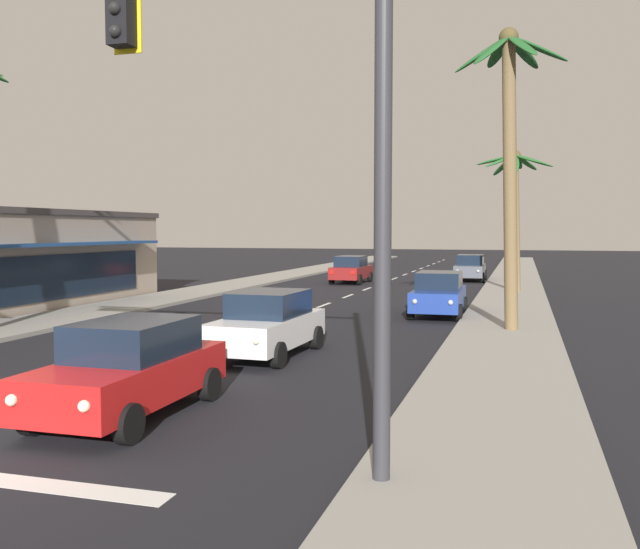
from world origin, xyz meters
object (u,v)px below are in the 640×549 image
(sedan_oncoming_far, at_px, (351,269))
(sedan_parked_nearest_kerb, at_px, (439,294))
(sedan_third_in_queue, at_px, (268,323))
(sedan_parked_mid_kerb, at_px, (470,268))
(palm_right_third, at_px, (515,189))
(traffic_signal_mast, at_px, (140,70))
(sedan_lead_at_stop_bar, at_px, (130,368))
(palm_right_second, at_px, (510,138))

(sedan_oncoming_far, distance_m, sedan_parked_nearest_kerb, 16.65)
(sedan_third_in_queue, distance_m, sedan_parked_mid_kerb, 28.88)
(sedan_third_in_queue, distance_m, sedan_oncoming_far, 25.01)
(sedan_parked_mid_kerb, xyz_separation_m, palm_right_third, (2.81, -8.73, 4.48))
(traffic_signal_mast, bearing_deg, sedan_lead_at_stop_bar, 125.99)
(sedan_third_in_queue, xyz_separation_m, sedan_parked_mid_kerb, (3.10, 28.71, 0.00))
(sedan_lead_at_stop_bar, relative_size, sedan_parked_nearest_kerb, 1.00)
(sedan_oncoming_far, bearing_deg, traffic_signal_mast, -81.18)
(sedan_oncoming_far, bearing_deg, palm_right_second, -62.90)
(palm_right_second, bearing_deg, sedan_third_in_queue, -135.19)
(sedan_third_in_queue, xyz_separation_m, palm_right_second, (5.86, 5.82, 5.28))
(sedan_parked_mid_kerb, distance_m, palm_right_third, 10.21)
(sedan_lead_at_stop_bar, distance_m, palm_right_third, 27.22)
(traffic_signal_mast, height_order, sedan_parked_mid_kerb, traffic_signal_mast)
(sedan_lead_at_stop_bar, xyz_separation_m, sedan_third_in_queue, (0.27, 6.14, 0.00))
(sedan_oncoming_far, distance_m, palm_right_third, 11.70)
(sedan_parked_nearest_kerb, distance_m, palm_right_second, 7.01)
(sedan_parked_nearest_kerb, distance_m, sedan_parked_mid_kerb, 19.05)
(sedan_third_in_queue, bearing_deg, traffic_signal_mast, -80.98)
(traffic_signal_mast, relative_size, sedan_lead_at_stop_bar, 2.44)
(sedan_parked_mid_kerb, xyz_separation_m, palm_right_second, (2.76, -22.89, 5.28))
(sedan_third_in_queue, relative_size, sedan_parked_nearest_kerb, 1.00)
(sedan_lead_at_stop_bar, height_order, palm_right_second, palm_right_second)
(traffic_signal_mast, xyz_separation_m, sedan_oncoming_far, (-5.13, 33.06, -4.56))
(palm_right_second, bearing_deg, sedan_lead_at_stop_bar, -117.13)
(sedan_parked_nearest_kerb, bearing_deg, palm_right_second, -56.17)
(sedan_lead_at_stop_bar, xyz_separation_m, sedan_parked_nearest_kerb, (3.56, 15.81, 0.00))
(sedan_parked_mid_kerb, bearing_deg, traffic_signal_mast, -92.74)
(sedan_parked_nearest_kerb, bearing_deg, traffic_signal_mast, -96.23)
(traffic_signal_mast, distance_m, palm_right_second, 14.89)
(sedan_third_in_queue, height_order, palm_right_second, palm_right_second)
(traffic_signal_mast, bearing_deg, sedan_parked_nearest_kerb, 83.77)
(sedan_parked_nearest_kerb, xyz_separation_m, sedan_parked_mid_kerb, (-0.19, 19.05, 0.00))
(sedan_parked_nearest_kerb, bearing_deg, palm_right_third, 75.74)
(sedan_third_in_queue, relative_size, palm_right_second, 0.47)
(palm_right_third, bearing_deg, traffic_signal_mast, -99.20)
(sedan_lead_at_stop_bar, bearing_deg, sedan_parked_mid_kerb, 84.48)
(sedan_lead_at_stop_bar, distance_m, palm_right_second, 14.44)
(sedan_oncoming_far, xyz_separation_m, sedan_parked_mid_kerb, (6.91, 3.99, 0.00))
(palm_right_second, relative_size, palm_right_third, 1.30)
(sedan_third_in_queue, bearing_deg, sedan_oncoming_far, 98.76)
(sedan_oncoming_far, bearing_deg, sedan_lead_at_stop_bar, -83.46)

